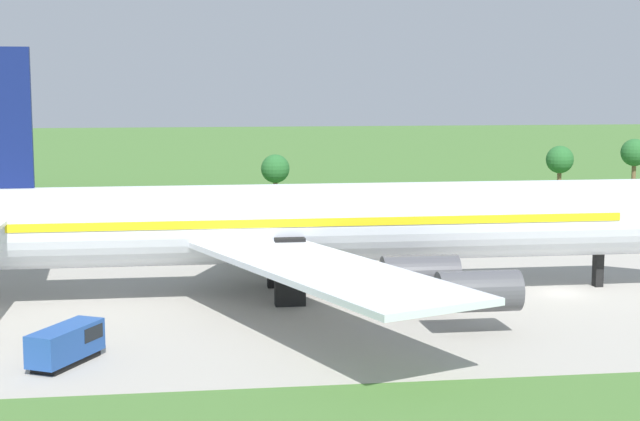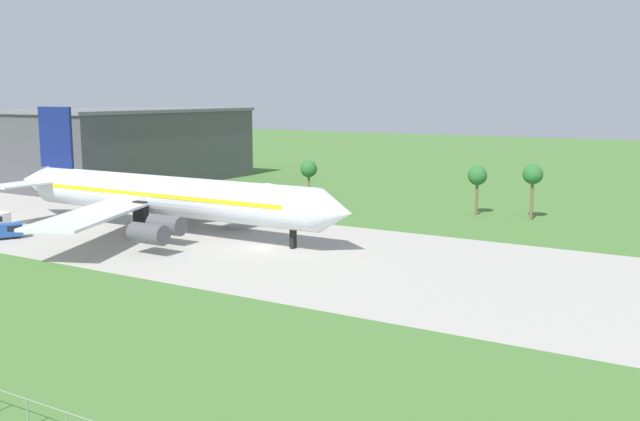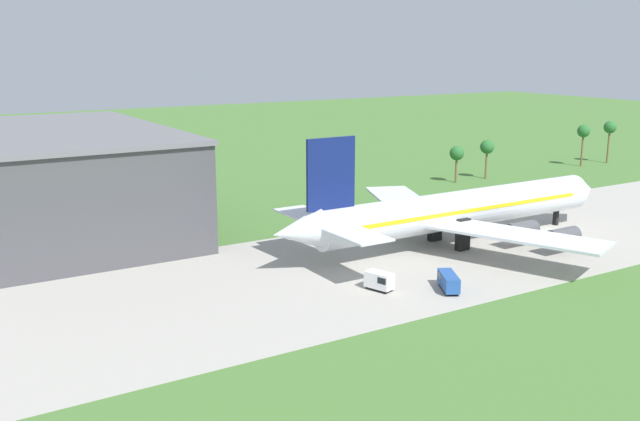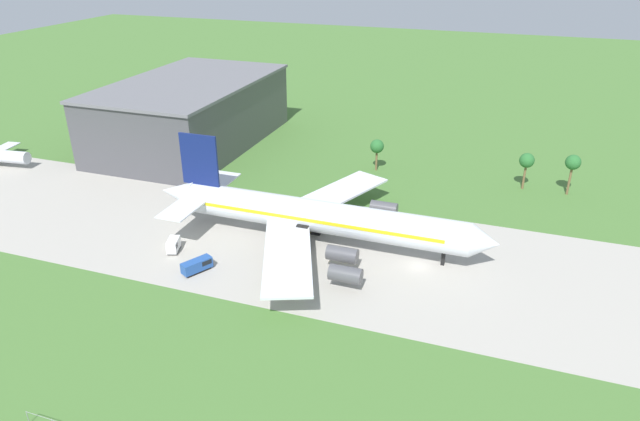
# 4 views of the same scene
# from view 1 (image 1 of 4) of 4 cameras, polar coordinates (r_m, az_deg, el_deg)

# --- Properties ---
(ground_plane) EXTENTS (600.00, 600.00, 0.00)m
(ground_plane) POSITION_cam_1_polar(r_m,az_deg,el_deg) (84.63, 13.83, -4.70)
(ground_plane) COLOR #477233
(taxiway_strip) EXTENTS (320.00, 44.00, 0.02)m
(taxiway_strip) POSITION_cam_1_polar(r_m,az_deg,el_deg) (84.63, 13.83, -4.69)
(taxiway_strip) COLOR #A8A399
(taxiway_strip) RESTS_ON ground_plane
(jet_airliner) EXTENTS (70.90, 57.06, 20.26)m
(jet_airliner) POSITION_cam_1_polar(r_m,az_deg,el_deg) (80.39, -0.92, -0.77)
(jet_airliner) COLOR silver
(jet_airliner) RESTS_ON ground_plane
(fuel_truck) EXTENTS (4.51, 6.06, 2.42)m
(fuel_truck) POSITION_cam_1_polar(r_m,az_deg,el_deg) (63.96, -14.47, -7.50)
(fuel_truck) COLOR black
(fuel_truck) RESTS_ON ground_plane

